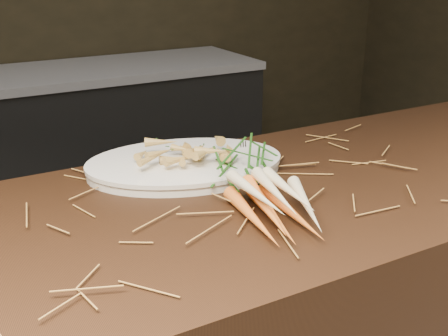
# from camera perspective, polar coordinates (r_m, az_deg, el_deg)

# --- Properties ---
(back_counter) EXTENTS (1.82, 0.62, 0.84)m
(back_counter) POSITION_cam_1_polar(r_m,az_deg,el_deg) (3.07, -13.59, 2.12)
(back_counter) COLOR black
(back_counter) RESTS_ON ground
(straw_bedding) EXTENTS (1.40, 0.60, 0.02)m
(straw_bedding) POSITION_cam_1_polar(r_m,az_deg,el_deg) (1.14, -3.24, -3.76)
(straw_bedding) COLOR olive
(straw_bedding) RESTS_ON main_counter
(root_veg_bunch) EXTENTS (0.22, 0.47, 0.08)m
(root_veg_bunch) POSITION_cam_1_polar(r_m,az_deg,el_deg) (1.19, 2.87, -1.10)
(root_veg_bunch) COLOR orange
(root_veg_bunch) RESTS_ON main_counter
(serving_platter) EXTENTS (0.52, 0.41, 0.02)m
(serving_platter) POSITION_cam_1_polar(r_m,az_deg,el_deg) (1.34, -3.99, 0.21)
(serving_platter) COLOR white
(serving_platter) RESTS_ON main_counter
(roasted_veg_heap) EXTENTS (0.26, 0.22, 0.05)m
(roasted_veg_heap) POSITION_cam_1_polar(r_m,az_deg,el_deg) (1.33, -4.03, 1.75)
(roasted_veg_heap) COLOR #A98436
(roasted_veg_heap) RESTS_ON serving_platter
(serving_fork) EXTENTS (0.10, 0.16, 0.00)m
(serving_fork) POSITION_cam_1_polar(r_m,az_deg,el_deg) (1.35, 3.01, 1.11)
(serving_fork) COLOR silver
(serving_fork) RESTS_ON serving_platter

